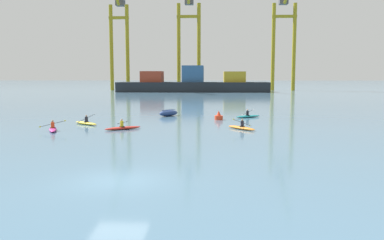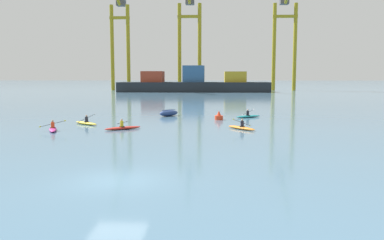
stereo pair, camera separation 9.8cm
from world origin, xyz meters
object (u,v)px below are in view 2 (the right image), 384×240
Objects in this scene: gantry_crane_west_mid at (189,34)px; kayak_teal at (248,116)px; channel_buoy at (219,116)px; kayak_red at (123,128)px; capsized_dinghy at (169,113)px; gantry_crane_east_mid at (285,31)px; gantry_crane_west at (120,33)px; container_barge at (194,84)px; kayak_orange at (241,127)px; kayak_yellow at (86,123)px; kayak_magenta at (53,129)px.

kayak_teal is (11.83, -85.29, -18.30)m from gantry_crane_west_mid.
kayak_red is at bearing -136.10° from channel_buoy.
kayak_red is at bearing -102.92° from capsized_dinghy.
channel_buoy is 11.98m from kayak_red.
kayak_red is at bearing -107.91° from gantry_crane_east_mid.
gantry_crane_east_mid is at bearing 1.52° from gantry_crane_west.
container_barge is 1.21× the size of gantry_crane_west.
gantry_crane_east_mid is at bearing 77.41° from kayak_teal.
gantry_crane_west_mid is at bearing 95.50° from channel_buoy.
kayak_orange is 10.55m from kayak_red.
gantry_crane_west is 93.67m from channel_buoy.
container_barge is 14.24× the size of kayak_teal.
gantry_crane_east_mid reaches higher than kayak_yellow.
container_barge is 80.79m from kayak_yellow.
kayak_orange is (1.90, -7.61, -0.19)m from channel_buoy.
channel_buoy is at bearing -31.90° from capsized_dinghy.
kayak_magenta is (-17.92, -11.85, 0.00)m from kayak_teal.
kayak_orange is at bearing 3.75° from kayak_red.
gantry_crane_east_mid is (30.89, 0.09, 0.59)m from gantry_crane_west_mid.
kayak_teal is at bearing 24.10° from kayak_yellow.
kayak_magenta is at bearing -110.82° from gantry_crane_east_mid.
gantry_crane_west_mid is 11.51× the size of kayak_orange.
gantry_crane_west is 10.99× the size of kayak_magenta.
kayak_orange is at bearing -84.26° from container_barge.
kayak_teal reaches higher than capsized_dinghy.
kayak_red is (-10.53, -0.69, 0.00)m from kayak_orange.
kayak_magenta is 1.08× the size of kayak_red.
gantry_crane_west reaches higher than kayak_red.
gantry_crane_east_mid reaches higher than kayak_teal.
kayak_orange is 0.90× the size of kayak_magenta.
gantry_crane_east_mid is 12.47× the size of kayak_orange.
kayak_red is at bearing -37.78° from kayak_yellow.
kayak_teal is (1.48, 10.10, 0.00)m from kayak_orange.
gantry_crane_east_mid reaches higher than kayak_magenta.
kayak_teal is at bearing 41.93° from kayak_red.
gantry_crane_west is 37.13× the size of channel_buoy.
gantry_crane_west is 98.96m from kayak_magenta.
gantry_crane_west_mid is 97.67m from kayak_orange.
container_barge reaches higher than kayak_yellow.
gantry_crane_west is 22.76m from gantry_crane_west_mid.
gantry_crane_east_mid reaches higher than kayak_red.
kayak_yellow is (-6.59, -80.49, -2.21)m from container_barge.
gantry_crane_west_mid is at bearing -179.83° from gantry_crane_east_mid.
kayak_yellow is at bearing 71.84° from kayak_magenta.
container_barge is 83.98m from kayak_red.
gantry_crane_west is at bearing 156.33° from container_barge.
kayak_teal is at bearing 81.64° from kayak_orange.
container_barge is 75.92m from channel_buoy.
gantry_crane_east_mid is 90.78m from capsized_dinghy.
kayak_teal is 0.93× the size of kayak_magenta.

